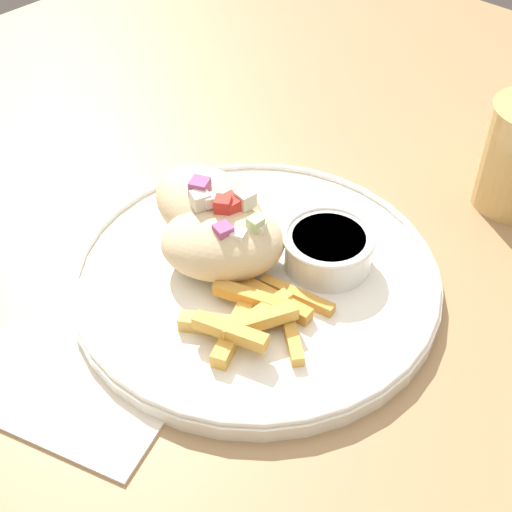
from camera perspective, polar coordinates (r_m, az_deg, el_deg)
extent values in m
cube|color=#9E7A51|center=(0.68, 1.22, 0.06)|extent=(1.22, 1.22, 0.04)
cylinder|color=#9E7A51|center=(1.51, -0.53, 9.32)|extent=(0.06, 0.06, 0.72)
cube|color=silver|center=(0.57, -15.32, -10.31)|extent=(0.19, 0.14, 0.00)
cylinder|color=white|center=(0.62, 0.00, -1.84)|extent=(0.32, 0.32, 0.01)
torus|color=white|center=(0.61, 0.00, -1.24)|extent=(0.31, 0.31, 0.01)
ellipsoid|color=beige|center=(0.61, -2.99, 1.30)|extent=(0.13, 0.13, 0.05)
cube|color=#A34C84|center=(0.58, -2.63, 1.89)|extent=(0.02, 0.02, 0.01)
cube|color=#B7D693|center=(0.58, -0.05, 2.61)|extent=(0.01, 0.01, 0.01)
cube|color=white|center=(0.58, -1.40, 1.53)|extent=(0.01, 0.01, 0.01)
cube|color=red|center=(0.60, -2.05, 3.99)|extent=(0.02, 0.02, 0.02)
cube|color=silver|center=(0.60, -1.03, 4.67)|extent=(0.02, 0.02, 0.01)
cube|color=silver|center=(0.59, 0.17, 2.16)|extent=(0.02, 0.02, 0.01)
ellipsoid|color=beige|center=(0.64, -3.80, 3.92)|extent=(0.13, 0.09, 0.06)
cube|color=white|center=(0.60, -3.63, 4.47)|extent=(0.01, 0.01, 0.01)
cube|color=#A34C84|center=(0.61, -4.51, 5.48)|extent=(0.02, 0.02, 0.02)
cube|color=silver|center=(0.60, -4.47, 4.52)|extent=(0.02, 0.02, 0.01)
cube|color=red|center=(0.59, -2.67, 4.11)|extent=(0.02, 0.02, 0.01)
cube|color=#B7D693|center=(0.60, -2.28, 4.46)|extent=(0.02, 0.02, 0.01)
cube|color=gold|center=(0.56, 2.84, -6.21)|extent=(0.05, 0.04, 0.01)
cube|color=gold|center=(0.58, 1.39, -3.49)|extent=(0.07, 0.02, 0.01)
cube|color=#E5B251|center=(0.56, -2.87, -5.53)|extent=(0.06, 0.05, 0.01)
cube|color=gold|center=(0.59, 3.28, -3.16)|extent=(0.07, 0.02, 0.01)
cube|color=gold|center=(0.56, -1.66, -5.83)|extent=(0.04, 0.07, 0.01)
cube|color=gold|center=(0.57, -0.38, -3.33)|extent=(0.06, 0.03, 0.01)
cube|color=gold|center=(0.55, 0.25, -5.17)|extent=(0.04, 0.06, 0.01)
cube|color=gold|center=(0.54, -2.09, -6.05)|extent=(0.06, 0.03, 0.01)
cube|color=gold|center=(0.56, 0.37, -4.65)|extent=(0.02, 0.06, 0.01)
cylinder|color=white|center=(0.61, 5.59, 0.35)|extent=(0.08, 0.08, 0.03)
cylinder|color=beige|center=(0.60, 5.67, 1.21)|extent=(0.06, 0.06, 0.01)
torus|color=white|center=(0.60, 5.68, 1.42)|extent=(0.08, 0.08, 0.00)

